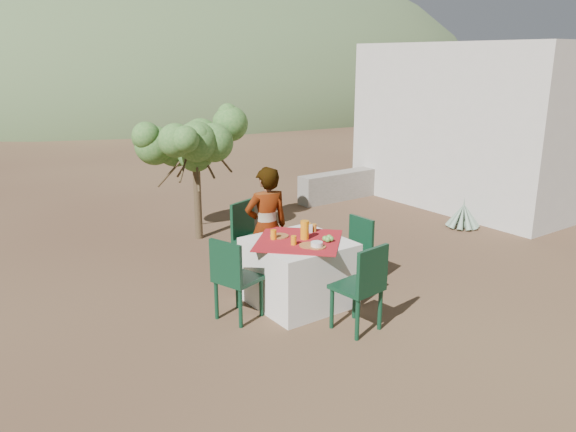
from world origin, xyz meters
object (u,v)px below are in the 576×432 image
object	(u,v)px
table	(299,271)
chair_near	(363,284)
chair_right	(355,249)
shrub_tree	(197,148)
person	(267,227)
chair_left	(233,276)
guesthouse	(488,123)
juice_pitcher	(305,230)
agave	(463,216)
chair_far	(250,235)

from	to	relation	value
table	chair_near	xyz separation A→B (m)	(0.10, -0.96, 0.15)
chair_near	chair_right	distance (m)	1.24
table	shrub_tree	xyz separation A→B (m)	(0.20, 2.88, 1.03)
table	person	bearing A→B (deg)	90.20
chair_right	chair_left	bearing A→B (deg)	-93.66
chair_near	guesthouse	world-z (taller)	guesthouse
chair_near	chair_left	size ratio (longest dim) A/B	1.03
chair_right	chair_near	bearing A→B (deg)	-41.02
chair_right	guesthouse	distance (m)	5.50
chair_near	person	xyz separation A→B (m)	(-0.11, 1.62, 0.22)
chair_left	guesthouse	xyz separation A→B (m)	(6.79, 1.82, 0.99)
table	shrub_tree	distance (m)	3.06
table	chair_left	bearing A→B (deg)	177.74
chair_near	juice_pitcher	distance (m)	1.01
chair_right	juice_pitcher	bearing A→B (deg)	-91.62
table	person	distance (m)	0.76
guesthouse	juice_pitcher	bearing A→B (deg)	-162.46
chair_left	agave	world-z (taller)	chair_left
guesthouse	juice_pitcher	xyz separation A→B (m)	(-5.87, -1.86, -0.63)
shrub_tree	juice_pitcher	xyz separation A→B (m)	(-0.12, -2.89, -0.54)
chair_far	chair_left	world-z (taller)	chair_far
chair_far	chair_left	size ratio (longest dim) A/B	1.04
person	shrub_tree	bearing A→B (deg)	-83.44
chair_right	agave	size ratio (longest dim) A/B	1.46
guesthouse	person	bearing A→B (deg)	-168.70
chair_right	shrub_tree	distance (m)	3.09
shrub_tree	agave	xyz separation A→B (m)	(3.79, -2.09, -1.21)
chair_right	person	world-z (taller)	person
table	shrub_tree	bearing A→B (deg)	86.07
chair_right	juice_pitcher	distance (m)	0.88
chair_far	person	world-z (taller)	person
chair_right	juice_pitcher	world-z (taller)	juice_pitcher
chair_near	shrub_tree	distance (m)	3.94
shrub_tree	juice_pitcher	bearing A→B (deg)	-92.39
chair_left	juice_pitcher	bearing A→B (deg)	-110.76
chair_right	person	bearing A→B (deg)	-129.61
table	chair_far	distance (m)	1.10
agave	chair_far	bearing A→B (deg)	175.68
person	agave	world-z (taller)	person
juice_pitcher	agave	bearing A→B (deg)	11.46
chair_near	juice_pitcher	world-z (taller)	juice_pitcher
person	chair_far	bearing A→B (deg)	-81.04
chair_left	chair_right	bearing A→B (deg)	-109.00
person	chair_near	bearing A→B (deg)	105.48
chair_left	juice_pitcher	world-z (taller)	juice_pitcher
agave	juice_pitcher	distance (m)	4.05
chair_far	guesthouse	world-z (taller)	guesthouse
guesthouse	table	bearing A→B (deg)	-162.74
chair_left	agave	size ratio (longest dim) A/B	1.56
person	guesthouse	world-z (taller)	guesthouse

